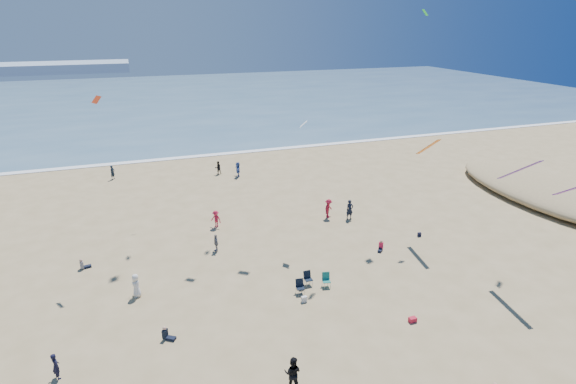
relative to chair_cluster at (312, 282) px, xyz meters
name	(u,v)px	position (x,y,z in m)	size (l,w,h in m)	color
ocean	(157,100)	(-4.46, 84.88, -0.47)	(220.00, 100.00, 0.06)	#476B84
surf_line	(183,158)	(-4.46, 34.88, -0.46)	(220.00, 1.20, 0.08)	white
standing_flyers	(281,243)	(-0.40, 5.51, 0.36)	(23.70, 46.26, 1.91)	black
seated_group	(280,322)	(-3.40, -3.35, -0.08)	(23.38, 23.23, 0.84)	silver
chair_cluster	(312,282)	(0.00, 0.00, 0.00)	(2.69, 1.44, 1.00)	black
white_tote	(304,299)	(-1.06, -1.30, -0.30)	(0.35, 0.20, 0.40)	silver
black_backpack	(302,287)	(-0.69, 0.14, -0.31)	(0.30, 0.22, 0.38)	black
cooler	(413,320)	(4.44, -5.42, -0.35)	(0.45, 0.30, 0.30)	red
navy_bag	(419,234)	(11.66, 4.39, -0.33)	(0.28, 0.18, 0.34)	black
kites_aloft	(363,52)	(4.88, 3.59, 14.76)	(43.20, 34.57, 28.47)	orange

